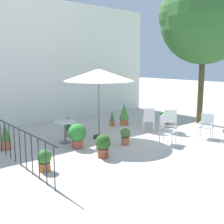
{
  "coord_description": "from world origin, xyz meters",
  "views": [
    {
      "loc": [
        -5.98,
        -7.15,
        2.68
      ],
      "look_at": [
        0.0,
        -0.0,
        0.99
      ],
      "focal_mm": 44.04,
      "sensor_mm": 36.0,
      "label": 1
    }
  ],
  "objects": [
    {
      "name": "potted_plant_2",
      "position": [
        1.39,
        1.65,
        0.31
      ],
      "size": [
        0.23,
        0.23,
        0.64
      ],
      "color": "#C7673B",
      "rests_on": "ground"
    },
    {
      "name": "shade_tree",
      "position": [
        4.76,
        -0.4,
        4.47
      ],
      "size": [
        3.92,
        3.73,
        6.31
      ],
      "color": "#463F1F",
      "rests_on": "ground"
    },
    {
      "name": "terrace_railing",
      "position": [
        -3.43,
        -0.0,
        0.68
      ],
      "size": [
        0.03,
        4.83,
        1.01
      ],
      "color": "black",
      "rests_on": "ground"
    },
    {
      "name": "potted_plant_6",
      "position": [
        -0.04,
        -0.74,
        0.3
      ],
      "size": [
        0.33,
        0.33,
        0.56
      ],
      "color": "#C36B4B",
      "rests_on": "ground"
    },
    {
      "name": "potted_plant_0",
      "position": [
        3.11,
        0.18,
        0.34
      ],
      "size": [
        0.45,
        0.45,
        0.62
      ],
      "color": "brown",
      "rests_on": "ground"
    },
    {
      "name": "ground_plane",
      "position": [
        0.0,
        0.0,
        0.0
      ],
      "size": [
        60.0,
        60.0,
        0.0
      ],
      "primitive_type": "plane",
      "color": "beige"
    },
    {
      "name": "villa_facade",
      "position": [
        0.0,
        4.32,
        2.7
      ],
      "size": [
        11.16,
        0.3,
        5.41
      ],
      "primitive_type": "cube",
      "color": "white",
      "rests_on": "ground"
    },
    {
      "name": "potted_plant_5",
      "position": [
        -1.44,
        -0.01,
        0.44
      ],
      "size": [
        0.58,
        0.58,
        0.78
      ],
      "color": "#BA5242",
      "rests_on": "ground"
    },
    {
      "name": "patio_chair_1",
      "position": [
        1.05,
        -1.52,
        0.54
      ],
      "size": [
        0.59,
        0.59,
        0.96
      ],
      "color": "silver",
      "rests_on": "ground"
    },
    {
      "name": "patio_chair_3",
      "position": [
        2.38,
        -0.65,
        0.52
      ],
      "size": [
        0.68,
        0.68,
        0.91
      ],
      "color": "white",
      "rests_on": "ground"
    },
    {
      "name": "potted_plant_7",
      "position": [
        -3.23,
        1.29,
        0.4
      ],
      "size": [
        0.32,
        0.32,
        0.85
      ],
      "color": "#C86A46",
      "rests_on": "ground"
    },
    {
      "name": "patio_chair_2",
      "position": [
        2.75,
        -1.97,
        0.5
      ],
      "size": [
        0.63,
        0.6,
        0.86
      ],
      "color": "silver",
      "rests_on": "ground"
    },
    {
      "name": "potted_plant_4",
      "position": [
        -3.09,
        -1.08,
        0.3
      ],
      "size": [
        0.36,
        0.36,
        0.55
      ],
      "color": "#AE5E2E",
      "rests_on": "ground"
    },
    {
      "name": "potted_plant_8",
      "position": [
        1.87,
        1.42,
        0.51
      ],
      "size": [
        0.41,
        0.41,
        0.97
      ],
      "color": "#C76B3B",
      "rests_on": "ground"
    },
    {
      "name": "patio_chair_0",
      "position": [
        1.88,
        -0.0,
        0.52
      ],
      "size": [
        0.64,
        0.65,
        0.94
      ],
      "color": "silver",
      "rests_on": "ground"
    },
    {
      "name": "cafe_table_0",
      "position": [
        -1.45,
        0.72,
        0.51
      ],
      "size": [
        0.72,
        0.72,
        0.74
      ],
      "color": "silver",
      "rests_on": "ground"
    },
    {
      "name": "potted_plant_1",
      "position": [
        -1.36,
        -1.24,
        0.38
      ],
      "size": [
        0.44,
        0.44,
        0.67
      ],
      "color": "brown",
      "rests_on": "ground"
    },
    {
      "name": "potted_plant_3",
      "position": [
        -0.91,
        1.41,
        0.38
      ],
      "size": [
        0.26,
        0.26,
        0.73
      ],
      "color": "#C67347",
      "rests_on": "ground"
    },
    {
      "name": "patio_umbrella_0",
      "position": [
        -0.22,
        0.46,
        2.24
      ],
      "size": [
        2.42,
        2.42,
        2.52
      ],
      "color": "#2D2D2D",
      "rests_on": "ground"
    }
  ]
}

